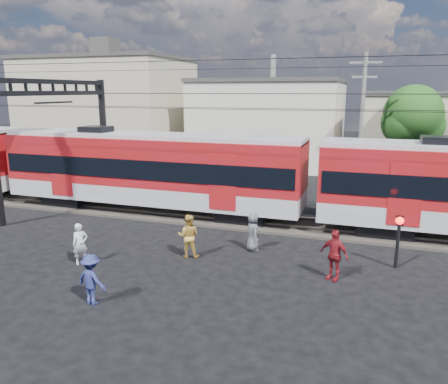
{
  "coord_description": "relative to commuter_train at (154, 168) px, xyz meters",
  "views": [
    {
      "loc": [
        6.57,
        -12.14,
        6.35
      ],
      "look_at": [
        0.82,
        5.0,
        2.13
      ],
      "focal_mm": 35.0,
      "sensor_mm": 36.0,
      "label": 1
    }
  ],
  "objects": [
    {
      "name": "utility_pole_mid",
      "position": [
        10.03,
        7.0,
        2.13
      ],
      "size": [
        1.8,
        0.24,
        8.5
      ],
      "color": "slate",
      "rests_on": "ground"
    },
    {
      "name": "catenary",
      "position": [
        -4.62,
        -0.0,
        2.73
      ],
      "size": [
        70.0,
        9.3,
        7.52
      ],
      "color": "black",
      "rests_on": "ground"
    },
    {
      "name": "rail_far",
      "position": [
        4.03,
        0.75,
        -2.22
      ],
      "size": [
        70.0,
        0.12,
        0.12
      ],
      "primitive_type": "cube",
      "color": "#59544C",
      "rests_on": "track_bed"
    },
    {
      "name": "rail_near",
      "position": [
        4.03,
        -0.75,
        -2.22
      ],
      "size": [
        70.0,
        0.12,
        0.12
      ],
      "primitive_type": "cube",
      "color": "#59544C",
      "rests_on": "track_bed"
    },
    {
      "name": "commuter_train",
      "position": [
        0.0,
        0.0,
        0.0
      ],
      "size": [
        50.3,
        3.08,
        4.17
      ],
      "color": "black",
      "rests_on": "ground"
    },
    {
      "name": "pedestrian_c",
      "position": [
        2.93,
        -9.84,
        -1.61
      ],
      "size": [
        1.11,
        0.77,
        1.59
      ],
      "primitive_type": "imported",
      "rotation": [
        0.0,
        0.0,
        2.96
      ],
      "color": "navy",
      "rests_on": "ground"
    },
    {
      "name": "pedestrian_d",
      "position": [
        9.71,
        -5.69,
        -1.51
      ],
      "size": [
        1.13,
        0.85,
        1.78
      ],
      "primitive_type": "imported",
      "rotation": [
        0.0,
        0.0,
        -0.46
      ],
      "color": "maroon",
      "rests_on": "ground"
    },
    {
      "name": "crossing_signal",
      "position": [
        11.81,
        -3.94,
        -1.02
      ],
      "size": [
        0.29,
        0.29,
        1.99
      ],
      "color": "black",
      "rests_on": "ground"
    },
    {
      "name": "pedestrian_b",
      "position": [
        4.19,
        -5.36,
        -1.54
      ],
      "size": [
        0.96,
        0.82,
        1.72
      ],
      "primitive_type": "imported",
      "rotation": [
        0.0,
        0.0,
        3.36
      ],
      "color": "gold",
      "rests_on": "ground"
    },
    {
      "name": "building_midwest",
      "position": [
        2.03,
        19.0,
        1.25
      ],
      "size": [
        12.24,
        12.24,
        7.3
      ],
      "color": "beige",
      "rests_on": "ground"
    },
    {
      "name": "pedestrian_e",
      "position": [
        6.36,
        -3.86,
        -1.62
      ],
      "size": [
        0.82,
        0.91,
        1.56
      ],
      "primitive_type": "imported",
      "rotation": [
        0.0,
        0.0,
        2.11
      ],
      "color": "#535359",
      "rests_on": "ground"
    },
    {
      "name": "ground",
      "position": [
        4.03,
        -8.0,
        -2.4
      ],
      "size": [
        120.0,
        120.0,
        0.0
      ],
      "primitive_type": "plane",
      "color": "black",
      "rests_on": "ground"
    },
    {
      "name": "pedestrian_a",
      "position": [
        0.62,
        -7.26,
        -1.62
      ],
      "size": [
        0.65,
        0.68,
        1.56
      ],
      "primitive_type": "imported",
      "rotation": [
        0.0,
        0.0,
        0.89
      ],
      "color": "silver",
      "rests_on": "ground"
    },
    {
      "name": "track_bed",
      "position": [
        4.03,
        0.0,
        -2.34
      ],
      "size": [
        70.0,
        3.4,
        0.12
      ],
      "primitive_type": "cube",
      "color": "#2D2823",
      "rests_on": "ground"
    },
    {
      "name": "building_west",
      "position": [
        -12.97,
        16.0,
        2.25
      ],
      "size": [
        14.28,
        10.2,
        9.3
      ],
      "color": "#B8AD8C",
      "rests_on": "ground"
    },
    {
      "name": "tree_near",
      "position": [
        13.22,
        10.09,
        2.26
      ],
      "size": [
        3.82,
        3.64,
        6.72
      ],
      "color": "#382619",
      "rests_on": "ground"
    }
  ]
}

